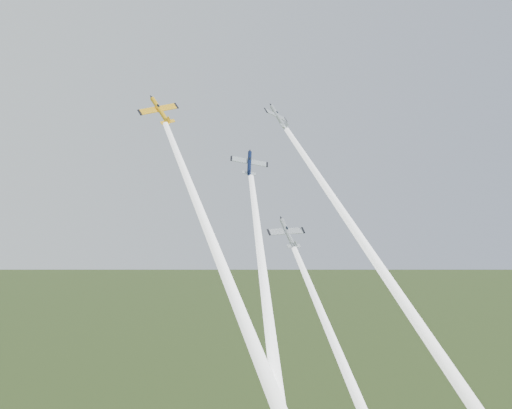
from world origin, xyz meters
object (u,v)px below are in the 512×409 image
plane_yellow (160,111)px  plane_silver_low (288,233)px  plane_silver_right (278,116)px  plane_navy (249,163)px

plane_yellow → plane_silver_low: bearing=-38.0°
plane_yellow → plane_silver_low: 31.73m
plane_yellow → plane_silver_right: (21.27, -5.84, -0.22)m
plane_navy → plane_silver_right: size_ratio=0.99×
plane_yellow → plane_silver_right: plane_yellow is taller
plane_navy → plane_silver_low: size_ratio=0.90×
plane_yellow → plane_silver_right: size_ratio=1.13×
plane_yellow → plane_navy: plane_yellow is taller
plane_navy → plane_silver_low: bearing=-24.7°
plane_silver_right → plane_silver_low: plane_silver_right is taller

